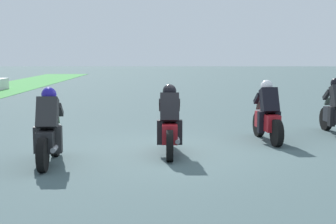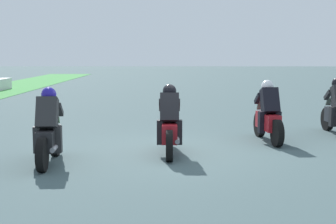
# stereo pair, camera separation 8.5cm
# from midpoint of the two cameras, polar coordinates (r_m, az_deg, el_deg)

# --- Properties ---
(ground_plane) EXTENTS (120.00, 120.00, 0.00)m
(ground_plane) POSITION_cam_midpoint_polar(r_m,az_deg,el_deg) (10.97, 0.45, -4.58)
(ground_plane) COLOR #3E5355
(rider_lane_b) EXTENTS (2.04, 0.58, 1.51)m
(rider_lane_b) POSITION_cam_midpoint_polar(r_m,az_deg,el_deg) (12.32, 11.73, -0.50)
(rider_lane_b) COLOR black
(rider_lane_b) RESTS_ON ground_plane
(rider_lane_c) EXTENTS (2.04, 0.54, 1.51)m
(rider_lane_c) POSITION_cam_midpoint_polar(r_m,az_deg,el_deg) (10.57, 0.41, -1.59)
(rider_lane_c) COLOR black
(rider_lane_c) RESTS_ON ground_plane
(rider_lane_d) EXTENTS (2.04, 0.55, 1.51)m
(rider_lane_d) POSITION_cam_midpoint_polar(r_m,az_deg,el_deg) (9.99, -13.41, -2.31)
(rider_lane_d) COLOR black
(rider_lane_d) RESTS_ON ground_plane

